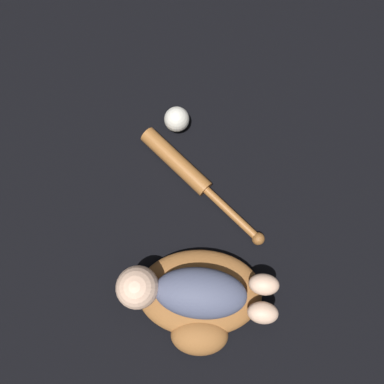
% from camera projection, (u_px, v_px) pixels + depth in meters
% --- Properties ---
extents(ground_plane, '(6.00, 6.00, 0.00)m').
position_uv_depth(ground_plane, '(224.00, 285.00, 0.98)').
color(ground_plane, black).
extents(baseball_glove, '(0.37, 0.31, 0.08)m').
position_uv_depth(baseball_glove, '(200.00, 299.00, 0.93)').
color(baseball_glove, '#935B2D').
rests_on(baseball_glove, ground).
extents(baby_figure, '(0.38, 0.19, 0.10)m').
position_uv_depth(baby_figure, '(190.00, 292.00, 0.86)').
color(baby_figure, '#4C516B').
rests_on(baby_figure, baseball_glove).
extents(baseball_bat, '(0.41, 0.22, 0.05)m').
position_uv_depth(baseball_bat, '(188.00, 173.00, 1.03)').
color(baseball_bat, '#9E602D').
rests_on(baseball_bat, ground).
extents(baseball, '(0.07, 0.07, 0.07)m').
position_uv_depth(baseball, '(177.00, 119.00, 1.06)').
color(baseball, silver).
rests_on(baseball, ground).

